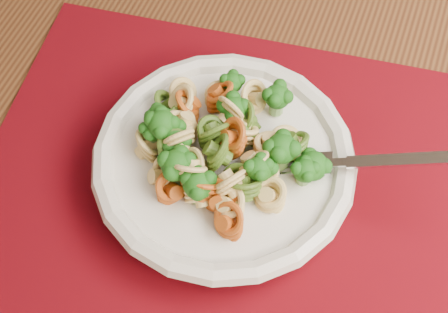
{
  "coord_description": "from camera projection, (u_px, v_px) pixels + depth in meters",
  "views": [
    {
      "loc": [
        -0.84,
        0.23,
        1.24
      ],
      "look_at": [
        -0.86,
        0.5,
        0.78
      ],
      "focal_mm": 50.0,
      "sensor_mm": 36.0,
      "label": 1
    }
  ],
  "objects": [
    {
      "name": "pasta_broccoli_heap",
      "position": [
        224.0,
        153.0,
        0.53
      ],
      "size": [
        0.2,
        0.2,
        0.06
      ],
      "primitive_type": null,
      "color": "#D8BB6A",
      "rests_on": "pasta_bowl"
    },
    {
      "name": "placemat",
      "position": [
        221.0,
        177.0,
        0.57
      ],
      "size": [
        0.49,
        0.41,
        0.0
      ],
      "primitive_type": "cube",
      "rotation": [
        0.0,
        0.0,
        -0.16
      ],
      "color": "#5B0307",
      "rests_on": "dining_table"
    },
    {
      "name": "fork",
      "position": [
        317.0,
        164.0,
        0.53
      ],
      "size": [
        0.18,
        0.04,
        0.08
      ],
      "primitive_type": null,
      "rotation": [
        0.0,
        -0.35,
        -0.07
      ],
      "color": "silver",
      "rests_on": "pasta_bowl"
    },
    {
      "name": "pasta_bowl",
      "position": [
        224.0,
        164.0,
        0.55
      ],
      "size": [
        0.23,
        0.23,
        0.04
      ],
      "color": "beige",
      "rests_on": "placemat"
    },
    {
      "name": "dining_table",
      "position": [
        291.0,
        211.0,
        0.67
      ],
      "size": [
        1.52,
        1.2,
        0.74
      ],
      "rotation": [
        0.0,
        0.0,
        -0.28
      ],
      "color": "#593419",
      "rests_on": "ground"
    }
  ]
}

